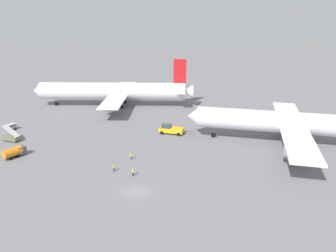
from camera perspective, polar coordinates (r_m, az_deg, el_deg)
ground_plane at (r=58.41m, az=-5.76°, el=-11.60°), size 600.00×600.00×0.00m
airliner_at_gate_left at (r=114.35m, az=-9.65°, el=6.09°), size 56.23×41.99×16.46m
airliner_being_pushed at (r=83.05m, az=20.22°, el=0.53°), size 47.75×45.96×16.04m
pushback_tug at (r=85.85m, az=0.47°, el=-0.58°), size 9.73×4.14×2.81m
gse_stair_truck_yellow at (r=89.74m, az=-26.10°, el=-1.79°), size 4.93×3.23×4.06m
gse_fuel_bowser_stubby at (r=78.88m, az=-25.60°, el=-4.13°), size 4.26×5.13×2.40m
gse_baggage_cart_trailing at (r=98.70m, az=-26.11°, el=-0.17°), size 2.46×3.12×1.71m
ground_crew_wing_walker_right at (r=65.82m, az=-9.62°, el=-7.25°), size 0.36×0.36×1.75m
ground_crew_ramp_agent_by_cones at (r=63.59m, az=-6.27°, el=-8.14°), size 0.36×0.36×1.59m
ground_crew_marshaller_foreground at (r=70.76m, az=-6.61°, el=-5.30°), size 0.36×0.36×1.60m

